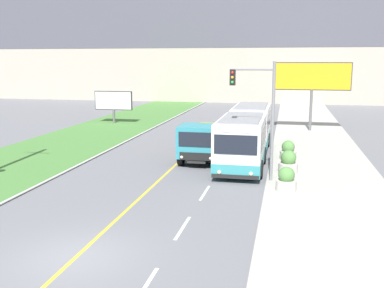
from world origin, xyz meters
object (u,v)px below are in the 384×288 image
at_px(billboard_small, 113,101).
at_px(city_bus, 247,134).
at_px(dump_truck, 203,142).
at_px(planter_round_third, 288,151).
at_px(planter_round_second, 288,163).
at_px(traffic_light_mast, 260,106).
at_px(billboard_large, 312,78).
at_px(planter_round_near, 286,180).

bearing_deg(billboard_small, city_bus, -43.07).
relative_size(city_bus, dump_truck, 1.98).
bearing_deg(planter_round_third, planter_round_second, -89.77).
xyz_separation_m(traffic_light_mast, billboard_large, (3.37, 17.79, 0.75)).
distance_m(billboard_large, planter_round_third, 13.18).
bearing_deg(planter_round_near, city_bus, 109.13).
bearing_deg(planter_round_second, billboard_large, 83.29).
height_order(billboard_small, planter_round_second, billboard_small).
height_order(billboard_large, planter_round_second, billboard_large).
distance_m(planter_round_second, planter_round_third, 3.56).
height_order(billboard_small, planter_round_third, billboard_small).
bearing_deg(traffic_light_mast, billboard_large, 79.26).
relative_size(dump_truck, planter_round_near, 5.67).
bearing_deg(planter_round_second, traffic_light_mast, -129.30).
distance_m(dump_truck, billboard_small, 19.27).
bearing_deg(city_bus, planter_round_second, -55.08).
xyz_separation_m(traffic_light_mast, planter_round_second, (1.50, 1.83, -3.26)).
relative_size(billboard_small, planter_round_near, 3.34).
bearing_deg(planter_round_second, planter_round_third, 90.23).
bearing_deg(billboard_small, traffic_light_mast, -50.82).
distance_m(billboard_large, billboard_small, 19.08).
relative_size(billboard_large, planter_round_near, 5.65).
distance_m(dump_truck, planter_round_third, 5.40).
bearing_deg(city_bus, planter_round_third, -4.39).
bearing_deg(planter_round_second, planter_round_near, -91.40).
xyz_separation_m(billboard_large, planter_round_third, (-1.89, -12.40, -4.04)).
height_order(traffic_light_mast, billboard_small, traffic_light_mast).
height_order(city_bus, planter_round_second, city_bus).
xyz_separation_m(billboard_large, planter_round_near, (-1.96, -19.52, -4.05)).
relative_size(planter_round_near, planter_round_second, 0.92).
relative_size(city_bus, billboard_large, 1.98).
distance_m(dump_truck, traffic_light_mast, 5.95).
bearing_deg(planter_round_third, billboard_large, 81.33).
xyz_separation_m(dump_truck, planter_round_near, (5.07, -5.60, -0.63)).
bearing_deg(billboard_small, planter_round_second, -45.33).
xyz_separation_m(planter_round_near, planter_round_second, (0.09, 3.56, 0.04)).
bearing_deg(billboard_small, billboard_large, -3.75).
bearing_deg(dump_truck, billboard_small, 127.99).
bearing_deg(billboard_large, traffic_light_mast, -100.74).
distance_m(planter_round_near, planter_round_second, 3.56).
xyz_separation_m(dump_truck, traffic_light_mast, (3.66, -3.86, 2.67)).
bearing_deg(dump_truck, city_bus, 34.38).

